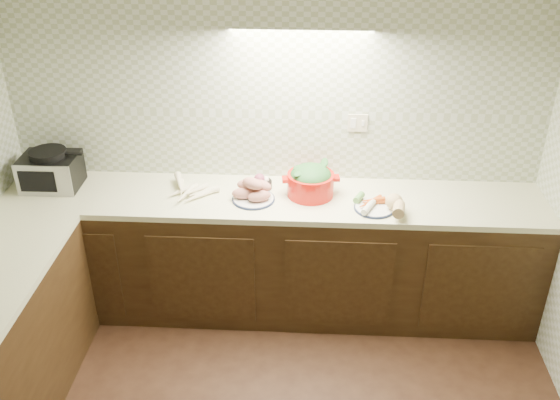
# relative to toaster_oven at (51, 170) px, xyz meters

# --- Properties ---
(room) EXTENTS (3.60, 3.60, 2.60)m
(room) POSITION_rel_toaster_oven_xyz_m (1.50, -1.56, 0.60)
(room) COLOR black
(room) RESTS_ON ground
(counter) EXTENTS (3.60, 3.60, 0.90)m
(counter) POSITION_rel_toaster_oven_xyz_m (0.82, -0.88, -0.57)
(counter) COLOR black
(counter) RESTS_ON ground
(toaster_oven) EXTENTS (0.38, 0.30, 0.27)m
(toaster_oven) POSITION_rel_toaster_oven_xyz_m (0.00, 0.00, 0.00)
(toaster_oven) COLOR black
(toaster_oven) RESTS_ON counter
(parsnip_pile) EXTENTS (0.38, 0.38, 0.07)m
(parsnip_pile) POSITION_rel_toaster_oven_xyz_m (0.93, -0.05, -0.10)
(parsnip_pile) COLOR beige
(parsnip_pile) RESTS_ON counter
(sweet_potato_plate) EXTENTS (0.29, 0.28, 0.16)m
(sweet_potato_plate) POSITION_rel_toaster_oven_xyz_m (1.38, -0.10, -0.07)
(sweet_potato_plate) COLOR #131B38
(sweet_potato_plate) RESTS_ON counter
(onion_bowl) EXTENTS (0.14, 0.14, 0.11)m
(onion_bowl) POSITION_rel_toaster_oven_xyz_m (1.42, 0.06, -0.08)
(onion_bowl) COLOR black
(onion_bowl) RESTS_ON counter
(dutch_oven) EXTENTS (0.38, 0.34, 0.22)m
(dutch_oven) POSITION_rel_toaster_oven_xyz_m (1.75, -0.02, -0.02)
(dutch_oven) COLOR red
(dutch_oven) RESTS_ON counter
(veg_plate) EXTENTS (0.34, 0.29, 0.12)m
(veg_plate) POSITION_rel_toaster_oven_xyz_m (2.21, -0.19, -0.08)
(veg_plate) COLOR #131B38
(veg_plate) RESTS_ON counter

